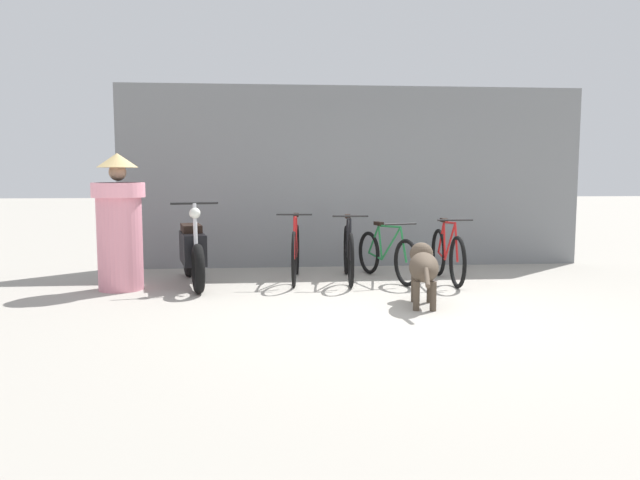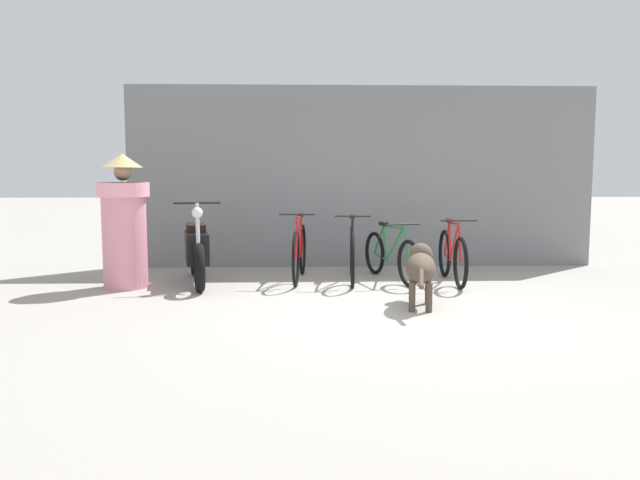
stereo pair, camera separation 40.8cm
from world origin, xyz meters
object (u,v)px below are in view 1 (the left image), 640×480
at_px(person_in_robes, 119,223).
at_px(bicycle_3, 447,255).
at_px(motorcycle, 193,252).
at_px(bicycle_1, 348,253).
at_px(bicycle_2, 386,256).
at_px(bicycle_0, 296,252).
at_px(stray_dog, 423,266).

bearing_deg(person_in_robes, bicycle_3, -164.58).
xyz_separation_m(motorcycle, person_in_robes, (-0.86, -0.25, 0.41)).
relative_size(bicycle_1, motorcycle, 0.95).
height_order(bicycle_1, bicycle_2, bicycle_1).
bearing_deg(motorcycle, bicycle_0, 87.56).
bearing_deg(bicycle_3, person_in_robes, -85.65).
relative_size(bicycle_0, person_in_robes, 1.02).
xyz_separation_m(bicycle_1, motorcycle, (-2.06, -0.15, 0.05)).
relative_size(bicycle_0, bicycle_1, 0.98).
xyz_separation_m(bicycle_2, motorcycle, (-2.58, -0.16, 0.10)).
height_order(bicycle_1, motorcycle, motorcycle).
xyz_separation_m(bicycle_2, person_in_robes, (-3.44, -0.41, 0.51)).
relative_size(bicycle_3, person_in_robes, 0.96).
bearing_deg(bicycle_2, bicycle_1, -105.52).
bearing_deg(bicycle_3, stray_dog, -24.66).
relative_size(bicycle_3, motorcycle, 0.87).
bearing_deg(person_in_robes, bicycle_0, -155.32).
bearing_deg(bicycle_0, bicycle_2, 92.67).
bearing_deg(bicycle_1, motorcycle, -81.34).
xyz_separation_m(bicycle_3, person_in_robes, (-4.23, -0.21, 0.49)).
height_order(bicycle_0, bicycle_2, bicycle_0).
xyz_separation_m(bicycle_2, stray_dog, (0.09, -1.63, 0.11)).
bearing_deg(bicycle_0, bicycle_1, 89.80).
distance_m(bicycle_3, stray_dog, 1.59).
bearing_deg(bicycle_1, bicycle_0, -91.08).
bearing_deg(person_in_robes, motorcycle, -151.13).
relative_size(bicycle_1, bicycle_2, 1.08).
distance_m(bicycle_1, motorcycle, 2.06).
distance_m(bicycle_0, motorcycle, 1.36).
bearing_deg(stray_dog, bicycle_2, 13.71).
xyz_separation_m(bicycle_2, bicycle_3, (0.79, -0.21, 0.02)).
height_order(bicycle_0, stray_dog, bicycle_0).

